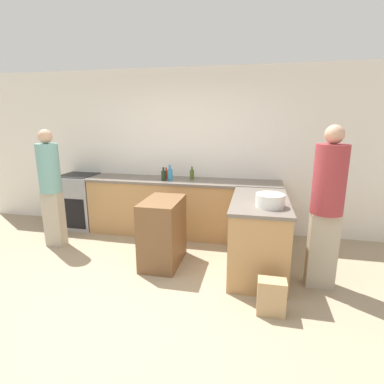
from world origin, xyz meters
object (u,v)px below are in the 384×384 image
person_by_range (51,184)px  hot_sauce_bottle (166,174)px  olive_oil_bottle (192,174)px  dish_soap_bottle (170,174)px  person_at_peninsula (327,203)px  wine_bottle_dark (164,175)px  paper_bag (271,297)px  island_table (163,232)px  range_oven (80,201)px  mixing_bowl (270,200)px

person_by_range → hot_sauce_bottle: bearing=31.0°
olive_oil_bottle → dish_soap_bottle: 0.36m
person_by_range → dish_soap_bottle: bearing=26.6°
hot_sauce_bottle → person_at_peninsula: size_ratio=0.10×
wine_bottle_dark → paper_bag: (1.65, -1.79, -0.83)m
dish_soap_bottle → person_at_peninsula: size_ratio=0.13×
dish_soap_bottle → person_at_peninsula: person_at_peninsula is taller
island_table → hot_sauce_bottle: hot_sauce_bottle is taller
olive_oil_bottle → wine_bottle_dark: 0.47m
range_oven → hot_sauce_bottle: hot_sauce_bottle is taller
olive_oil_bottle → dish_soap_bottle: size_ratio=0.84×
olive_oil_bottle → paper_bag: (1.23, -1.99, -0.83)m
mixing_bowl → dish_soap_bottle: dish_soap_bottle is taller
person_by_range → wine_bottle_dark: bearing=26.6°
mixing_bowl → person_at_peninsula: bearing=4.6°
range_oven → person_at_peninsula: (3.82, -1.24, 0.53)m
island_table → dish_soap_bottle: size_ratio=3.58×
mixing_bowl → olive_oil_bottle: (-1.19, 1.38, 0.01)m
wine_bottle_dark → paper_bag: bearing=-47.3°
island_table → mixing_bowl: (1.33, -0.21, 0.56)m
dish_soap_bottle → wine_bottle_dark: 0.11m
olive_oil_bottle → hot_sauce_bottle: size_ratio=1.11×
olive_oil_bottle → hot_sauce_bottle: 0.43m
person_by_range → paper_bag: person_by_range is taller
island_table → wine_bottle_dark: wine_bottle_dark is taller
range_oven → person_at_peninsula: size_ratio=0.51×
wine_bottle_dark → person_by_range: person_by_range is taller
range_oven → paper_bag: range_oven is taller
person_at_peninsula → person_by_range: bearing=174.1°
person_by_range → paper_bag: 3.41m
wine_bottle_dark → person_at_peninsula: (2.22, -1.13, -0.01)m
dish_soap_bottle → person_at_peninsula: bearing=-29.1°
hot_sauce_bottle → person_by_range: person_by_range is taller
olive_oil_bottle → mixing_bowl: bearing=-49.3°
mixing_bowl → paper_bag: 1.02m
hot_sauce_bottle → person_by_range: size_ratio=0.11×
mixing_bowl → hot_sauce_bottle: size_ratio=1.71×
island_table → mixing_bowl: mixing_bowl is taller
person_by_range → person_at_peninsula: (3.72, -0.38, 0.04)m
mixing_bowl → olive_oil_bottle: bearing=130.7°
hot_sauce_bottle → person_by_range: 1.75m
paper_bag → wine_bottle_dark: bearing=132.7°
person_at_peninsula → mixing_bowl: bearing=-175.4°
mixing_bowl → hot_sauce_bottle: (-1.61, 1.33, 0.00)m
island_table → hot_sauce_bottle: bearing=104.1°
person_by_range → range_oven: bearing=96.9°
range_oven → mixing_bowl: size_ratio=2.95×
wine_bottle_dark → mixing_bowl: bearing=-36.2°
range_oven → olive_oil_bottle: (2.03, 0.10, 0.54)m
olive_oil_bottle → person_at_peninsula: (1.80, -1.34, -0.01)m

